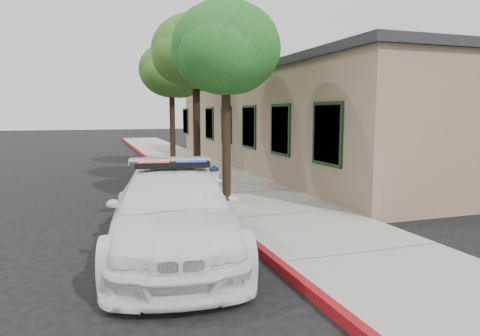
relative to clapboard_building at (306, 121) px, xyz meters
name	(u,v)px	position (x,y,z in m)	size (l,w,h in m)	color
ground	(222,226)	(-6.69, -9.00, -2.13)	(120.00, 120.00, 0.00)	black
sidewalk	(245,194)	(-5.09, -6.00, -2.05)	(3.20, 60.00, 0.15)	gray
red_curb	(195,197)	(-6.63, -6.00, -2.05)	(0.14, 60.00, 0.16)	maroon
clapboard_building	(306,121)	(0.00, 0.00, 0.00)	(7.30, 20.89, 4.24)	#907C5E
police_car	(174,211)	(-8.06, -10.60, -1.35)	(2.91, 5.57, 1.66)	white
fire_hydrant	(214,179)	(-6.01, -5.86, -1.57)	(0.46, 0.41, 0.82)	silver
street_tree_near	(226,53)	(-5.98, -7.05, 1.92)	(2.85, 2.99, 5.22)	black
street_tree_mid	(196,55)	(-5.98, -3.61, 2.26)	(3.01, 3.00, 5.62)	black
street_tree_far	(172,73)	(-5.81, 1.71, 2.15)	(3.00, 2.95, 5.48)	black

